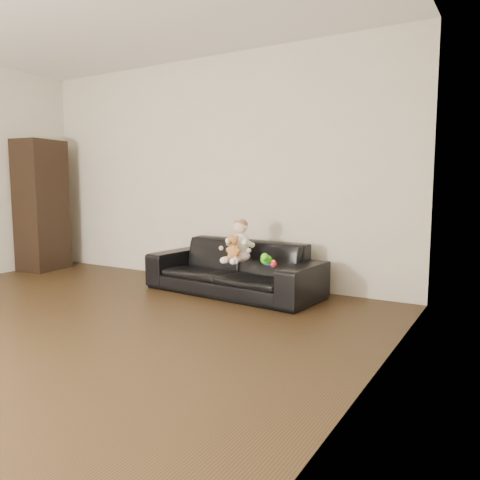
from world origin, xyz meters
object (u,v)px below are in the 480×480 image
Objects in this scene: toy_green at (266,260)px; cabinet at (42,206)px; baby at (239,243)px; teddy_bear at (233,247)px; sofa at (233,267)px; toy_rattle at (274,264)px; toy_blue_disc at (269,264)px.

cabinet is at bearing 179.85° from toy_green.
baby is 0.14m from teddy_bear.
cabinet is 3.40m from toy_green.
toy_green is at bearing -8.84° from sofa.
toy_green is at bearing -10.58° from baby.
cabinet is 26.98× the size of toy_rattle.
toy_green is at bearing 27.68° from teddy_bear.
toy_blue_disc is (-0.12, 0.13, -0.02)m from toy_rattle.
toy_rattle is at bearing -10.14° from cabinet.
toy_rattle is at bearing -40.43° from toy_green.
baby is at bearing -178.96° from toy_blue_disc.
toy_green is 0.18m from toy_rattle.
teddy_bear is at bearing -179.13° from toy_rattle.
baby is (0.14, -0.10, 0.28)m from sofa.
toy_blue_disc is (0.33, 0.01, -0.18)m from baby.
sofa is 1.10× the size of cabinet.
sofa is 0.64m from toy_rattle.
toy_rattle is (0.44, 0.01, -0.13)m from teddy_bear.
baby reaches higher than sofa.
baby reaches higher than teddy_bear.
baby reaches higher than toy_blue_disc.
cabinet is at bearing 177.97° from toy_rattle.
teddy_bear is at bearing -52.64° from sofa.
toy_blue_disc is at bearing 43.20° from toy_green.
toy_rattle is at bearing -16.10° from sofa.
sofa is at bearing 166.02° from toy_green.
sofa is 19.32× the size of toy_blue_disc.
sofa reaches higher than toy_green.
teddy_bear is 1.76× the size of toy_green.
baby is at bearing 178.20° from toy_green.
cabinet is at bearing -179.88° from toy_blue_disc.
baby is at bearing 164.36° from toy_rattle.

